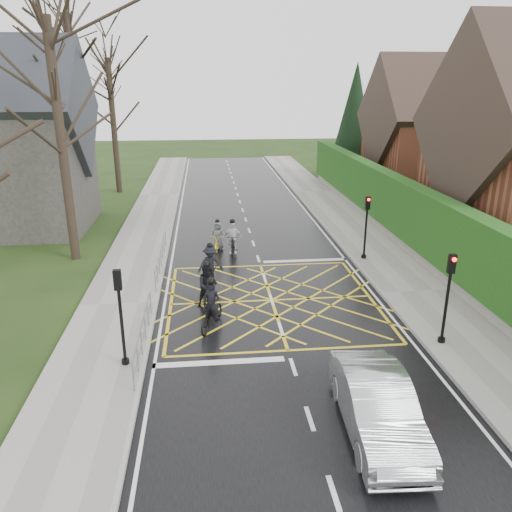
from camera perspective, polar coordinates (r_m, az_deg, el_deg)
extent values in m
plane|color=black|center=(20.08, 1.80, -5.08)|extent=(120.00, 120.00, 0.00)
cube|color=black|center=(20.08, 1.80, -5.07)|extent=(9.00, 80.00, 0.01)
cube|color=gray|center=(21.63, 17.80, -3.99)|extent=(3.00, 80.00, 0.15)
cube|color=gray|center=(20.20, -15.41, -5.43)|extent=(3.00, 80.00, 0.15)
cube|color=slate|center=(27.38, 16.38, 1.63)|extent=(0.50, 38.00, 0.70)
cube|color=#1B3B10|center=(26.93, 16.73, 5.18)|extent=(0.90, 38.00, 2.80)
cube|color=brown|center=(40.38, 19.81, 10.63)|extent=(9.00, 8.00, 6.00)
cube|color=#30241D|center=(40.11, 20.29, 14.71)|extent=(9.80, 8.80, 8.80)
cube|color=brown|center=(41.27, 24.27, 17.97)|extent=(0.70, 0.70, 1.60)
cylinder|color=black|center=(46.71, 10.82, 9.44)|extent=(0.50, 0.50, 1.20)
cone|color=black|center=(46.19, 11.17, 14.82)|extent=(4.60, 4.60, 10.00)
cube|color=#2D2B28|center=(32.42, -25.98, 8.87)|extent=(8.00, 7.00, 7.00)
cube|color=#26282D|center=(32.10, -26.89, 14.82)|extent=(8.80, 7.80, 7.80)
cylinder|color=black|center=(25.14, -21.29, 11.65)|extent=(0.44, 0.44, 11.00)
cylinder|color=black|center=(33.07, -19.61, 14.24)|extent=(0.44, 0.44, 12.00)
cylinder|color=black|center=(40.83, -15.94, 13.93)|extent=(0.44, 0.44, 10.00)
cylinder|color=slate|center=(16.47, -12.87, -7.45)|extent=(0.05, 5.00, 0.05)
cylinder|color=slate|center=(16.67, -12.76, -8.84)|extent=(0.04, 5.00, 0.04)
cylinder|color=slate|center=(14.56, -13.83, -13.62)|extent=(0.04, 0.04, 1.00)
cylinder|color=slate|center=(18.93, -11.93, -5.43)|extent=(0.04, 0.04, 1.00)
cylinder|color=slate|center=(23.39, -10.87, 0.78)|extent=(0.05, 6.00, 0.05)
cylinder|color=slate|center=(23.53, -10.80, -0.26)|extent=(0.04, 6.00, 0.04)
cylinder|color=slate|center=(20.75, -11.41, -3.14)|extent=(0.04, 0.04, 1.00)
cylinder|color=slate|center=(26.39, -10.30, 1.80)|extent=(0.04, 0.04, 1.00)
cylinder|color=black|center=(24.54, 12.41, 2.77)|extent=(0.10, 0.10, 3.00)
cylinder|color=black|center=(24.94, 12.19, -0.20)|extent=(0.24, 0.24, 0.30)
cube|color=black|center=(24.19, 12.65, 5.95)|extent=(0.22, 0.16, 0.62)
sphere|color=#FF0C0C|center=(24.04, 12.77, 6.30)|extent=(0.14, 0.14, 0.14)
cylinder|color=black|center=(17.25, 20.91, -5.20)|extent=(0.10, 0.10, 3.00)
cylinder|color=black|center=(17.82, 20.40, -9.17)|extent=(0.24, 0.24, 0.30)
cube|color=black|center=(16.75, 21.48, -0.83)|extent=(0.22, 0.16, 0.62)
sphere|color=#FF0C0C|center=(16.59, 21.73, -0.39)|extent=(0.14, 0.14, 0.14)
cylinder|color=black|center=(15.43, -15.09, -7.47)|extent=(0.10, 0.10, 3.00)
cylinder|color=black|center=(16.07, -14.67, -11.79)|extent=(0.24, 0.24, 0.30)
cube|color=black|center=(14.87, -15.55, -2.64)|extent=(0.22, 0.16, 0.62)
sphere|color=#FF0C0C|center=(14.92, -15.54, -1.83)|extent=(0.14, 0.14, 0.14)
imported|color=black|center=(17.80, -5.06, -6.69)|extent=(1.34, 2.03, 1.01)
imported|color=black|center=(17.74, -5.10, -5.53)|extent=(0.73, 0.62, 1.72)
sphere|color=black|center=(17.39, -5.18, -2.90)|extent=(0.27, 0.27, 0.27)
imported|color=black|center=(19.47, -5.55, -4.22)|extent=(0.99, 1.87, 1.08)
imported|color=black|center=(19.46, -5.58, -3.33)|extent=(0.95, 0.83, 1.66)
sphere|color=black|center=(19.15, -5.66, -0.98)|extent=(0.26, 0.26, 0.26)
imported|color=black|center=(21.56, -5.20, -1.96)|extent=(0.93, 1.98, 1.00)
imported|color=black|center=(21.53, -5.23, -1.00)|extent=(1.17, 0.78, 1.69)
sphere|color=black|center=(21.25, -5.30, 1.19)|extent=(0.27, 0.27, 0.27)
imported|color=black|center=(25.22, -2.67, 1.39)|extent=(0.71, 1.87, 1.10)
imported|color=silver|center=(25.23, -2.70, 2.09)|extent=(1.02, 0.51, 1.68)
sphere|color=black|center=(24.99, -2.73, 3.97)|extent=(0.26, 0.26, 0.26)
imported|color=yellow|center=(25.96, -4.37, 1.63)|extent=(0.84, 1.75, 0.88)
imported|color=#5C5D64|center=(25.97, -4.40, 2.34)|extent=(0.80, 0.59, 1.49)
sphere|color=black|center=(25.76, -4.44, 3.97)|extent=(0.23, 0.23, 0.23)
imported|color=#AEB0B6|center=(13.13, 13.72, -16.36)|extent=(1.80, 4.56, 1.48)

